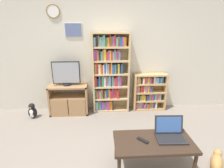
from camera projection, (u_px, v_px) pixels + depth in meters
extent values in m
cube|color=beige|center=(109.00, 53.00, 3.82)|extent=(7.12, 0.06, 2.60)
torus|color=olive|center=(53.00, 11.00, 3.45)|extent=(0.28, 0.03, 0.28)
cylinder|color=white|center=(53.00, 11.00, 3.45)|extent=(0.23, 0.02, 0.23)
cube|color=silver|center=(73.00, 30.00, 3.59)|extent=(0.37, 0.01, 0.28)
cube|color=slate|center=(73.00, 30.00, 3.58)|extent=(0.33, 0.02, 0.26)
cube|color=#9E754C|center=(51.00, 99.00, 3.82)|extent=(0.04, 0.40, 0.65)
cube|color=#9E754C|center=(87.00, 99.00, 3.86)|extent=(0.04, 0.40, 0.65)
cube|color=#9E754C|center=(68.00, 86.00, 3.74)|extent=(0.82, 0.40, 0.04)
cube|color=#9E754C|center=(70.00, 111.00, 3.94)|extent=(0.82, 0.40, 0.04)
cube|color=#9E754C|center=(69.00, 96.00, 3.82)|extent=(0.74, 0.37, 0.04)
cube|color=#9E754C|center=(59.00, 108.00, 3.69)|extent=(0.36, 0.02, 0.36)
cube|color=#9E754C|center=(77.00, 107.00, 3.71)|extent=(0.36, 0.02, 0.36)
cylinder|color=black|center=(67.00, 84.00, 3.73)|extent=(0.18, 0.18, 0.04)
cube|color=black|center=(66.00, 73.00, 3.65)|extent=(0.58, 0.05, 0.47)
cube|color=#9399A3|center=(66.00, 73.00, 3.62)|extent=(0.54, 0.01, 0.44)
cube|color=tan|center=(94.00, 74.00, 3.76)|extent=(0.04, 0.27, 1.74)
cube|color=tan|center=(128.00, 73.00, 3.80)|extent=(0.04, 0.27, 1.74)
cube|color=tan|center=(111.00, 72.00, 3.90)|extent=(0.79, 0.02, 1.74)
cube|color=tan|center=(111.00, 109.00, 4.05)|extent=(0.72, 0.24, 0.04)
cube|color=tan|center=(111.00, 98.00, 3.96)|extent=(0.72, 0.24, 0.04)
cube|color=tan|center=(111.00, 86.00, 3.87)|extent=(0.72, 0.24, 0.04)
cube|color=tan|center=(111.00, 74.00, 3.78)|extent=(0.72, 0.24, 0.04)
cube|color=tan|center=(111.00, 61.00, 3.69)|extent=(0.72, 0.24, 0.04)
cube|color=tan|center=(111.00, 47.00, 3.60)|extent=(0.72, 0.24, 0.04)
cube|color=tan|center=(111.00, 33.00, 3.51)|extent=(0.72, 0.24, 0.04)
cube|color=white|center=(96.00, 105.00, 4.01)|extent=(0.02, 0.18, 0.19)
cube|color=#759EB7|center=(97.00, 105.00, 4.00)|extent=(0.04, 0.21, 0.21)
cube|color=#388947|center=(99.00, 104.00, 4.00)|extent=(0.03, 0.20, 0.24)
cube|color=#B75B70|center=(100.00, 104.00, 4.01)|extent=(0.02, 0.19, 0.22)
cube|color=#2856A8|center=(101.00, 104.00, 4.01)|extent=(0.03, 0.20, 0.21)
cube|color=#9E4293|center=(103.00, 104.00, 4.01)|extent=(0.04, 0.21, 0.20)
cube|color=#388947|center=(105.00, 105.00, 4.02)|extent=(0.03, 0.19, 0.19)
cube|color=#9E4293|center=(106.00, 104.00, 4.02)|extent=(0.04, 0.19, 0.20)
cube|color=#9E4293|center=(108.00, 104.00, 4.02)|extent=(0.04, 0.22, 0.20)
cube|color=orange|center=(110.00, 104.00, 4.03)|extent=(0.04, 0.18, 0.21)
cube|color=orange|center=(112.00, 104.00, 4.03)|extent=(0.03, 0.19, 0.21)
cube|color=#232328|center=(113.00, 104.00, 4.02)|extent=(0.02, 0.22, 0.21)
cube|color=#388947|center=(96.00, 93.00, 3.92)|extent=(0.03, 0.18, 0.21)
cube|color=#B75B70|center=(97.00, 94.00, 3.92)|extent=(0.02, 0.19, 0.18)
cube|color=red|center=(99.00, 93.00, 3.92)|extent=(0.03, 0.20, 0.20)
cube|color=#5B9389|center=(100.00, 93.00, 3.92)|extent=(0.03, 0.21, 0.19)
cube|color=orange|center=(102.00, 93.00, 3.92)|extent=(0.03, 0.18, 0.21)
cube|color=#232328|center=(104.00, 93.00, 3.92)|extent=(0.04, 0.20, 0.22)
cube|color=#93704C|center=(105.00, 93.00, 3.93)|extent=(0.03, 0.20, 0.19)
cube|color=#2856A8|center=(107.00, 93.00, 3.93)|extent=(0.04, 0.18, 0.21)
cube|color=#759EB7|center=(108.00, 93.00, 3.94)|extent=(0.02, 0.17, 0.21)
cube|color=orange|center=(109.00, 93.00, 3.93)|extent=(0.02, 0.21, 0.22)
cube|color=red|center=(111.00, 93.00, 3.93)|extent=(0.03, 0.21, 0.20)
cube|color=#9E4293|center=(112.00, 92.00, 3.94)|extent=(0.03, 0.18, 0.23)
cube|color=red|center=(114.00, 93.00, 3.94)|extent=(0.03, 0.19, 0.21)
cube|color=#B75B70|center=(116.00, 92.00, 3.94)|extent=(0.03, 0.18, 0.21)
cube|color=red|center=(117.00, 93.00, 3.94)|extent=(0.04, 0.22, 0.20)
cube|color=red|center=(96.00, 81.00, 3.82)|extent=(0.04, 0.21, 0.22)
cube|color=#232328|center=(98.00, 82.00, 3.83)|extent=(0.04, 0.20, 0.18)
cube|color=#2856A8|center=(100.00, 80.00, 3.82)|extent=(0.03, 0.20, 0.23)
cube|color=red|center=(101.00, 81.00, 3.84)|extent=(0.02, 0.17, 0.21)
cube|color=#388947|center=(103.00, 80.00, 3.82)|extent=(0.04, 0.21, 0.24)
cube|color=white|center=(105.00, 81.00, 3.83)|extent=(0.03, 0.21, 0.21)
cube|color=#B75B70|center=(106.00, 80.00, 3.83)|extent=(0.02, 0.19, 0.23)
cube|color=#759EB7|center=(108.00, 81.00, 3.84)|extent=(0.04, 0.18, 0.21)
cube|color=#759EB7|center=(110.00, 80.00, 3.83)|extent=(0.03, 0.21, 0.24)
cube|color=#232328|center=(111.00, 81.00, 3.84)|extent=(0.02, 0.20, 0.20)
cube|color=#5B9389|center=(112.00, 80.00, 3.84)|extent=(0.04, 0.19, 0.22)
cube|color=#B75B70|center=(114.00, 81.00, 3.85)|extent=(0.03, 0.19, 0.18)
cube|color=red|center=(116.00, 81.00, 3.85)|extent=(0.04, 0.20, 0.21)
cube|color=#9E4293|center=(117.00, 80.00, 3.85)|extent=(0.02, 0.19, 0.21)
cube|color=#759EB7|center=(118.00, 80.00, 3.85)|extent=(0.02, 0.19, 0.23)
cube|color=#9E4293|center=(120.00, 80.00, 3.85)|extent=(0.04, 0.20, 0.23)
cube|color=#93704C|center=(96.00, 68.00, 3.74)|extent=(0.04, 0.17, 0.22)
cube|color=red|center=(98.00, 68.00, 3.74)|extent=(0.04, 0.17, 0.23)
cube|color=white|center=(99.00, 68.00, 3.74)|extent=(0.03, 0.19, 0.20)
cube|color=gold|center=(101.00, 68.00, 3.74)|extent=(0.02, 0.20, 0.21)
cube|color=red|center=(102.00, 69.00, 3.74)|extent=(0.03, 0.21, 0.19)
cube|color=white|center=(104.00, 68.00, 3.74)|extent=(0.03, 0.20, 0.20)
cube|color=#2856A8|center=(105.00, 68.00, 3.74)|extent=(0.03, 0.19, 0.24)
cube|color=white|center=(106.00, 68.00, 3.74)|extent=(0.02, 0.19, 0.23)
cube|color=#759EB7|center=(108.00, 68.00, 3.75)|extent=(0.04, 0.19, 0.21)
cube|color=red|center=(110.00, 68.00, 3.75)|extent=(0.04, 0.18, 0.21)
cube|color=gold|center=(111.00, 68.00, 3.74)|extent=(0.02, 0.21, 0.24)
cube|color=#2856A8|center=(113.00, 68.00, 3.75)|extent=(0.04, 0.21, 0.19)
cube|color=#5B9389|center=(115.00, 68.00, 3.76)|extent=(0.04, 0.19, 0.19)
cube|color=#232328|center=(117.00, 68.00, 3.75)|extent=(0.03, 0.20, 0.22)
cube|color=gold|center=(118.00, 68.00, 3.76)|extent=(0.04, 0.20, 0.21)
cube|color=#232328|center=(120.00, 68.00, 3.77)|extent=(0.03, 0.18, 0.18)
cube|color=#2856A8|center=(121.00, 68.00, 3.76)|extent=(0.03, 0.21, 0.22)
cube|color=#9E4293|center=(95.00, 55.00, 3.64)|extent=(0.04, 0.19, 0.22)
cube|color=#9E4293|center=(97.00, 55.00, 3.64)|extent=(0.03, 0.18, 0.22)
cube|color=orange|center=(98.00, 55.00, 3.64)|extent=(0.02, 0.20, 0.21)
cube|color=#232328|center=(100.00, 54.00, 3.64)|extent=(0.04, 0.19, 0.23)
cube|color=#5B9389|center=(101.00, 56.00, 3.65)|extent=(0.03, 0.20, 0.19)
cube|color=#93704C|center=(103.00, 55.00, 3.65)|extent=(0.03, 0.20, 0.22)
cube|color=gold|center=(105.00, 54.00, 3.65)|extent=(0.04, 0.19, 0.23)
cube|color=red|center=(107.00, 55.00, 3.66)|extent=(0.04, 0.20, 0.19)
cube|color=#9E4293|center=(109.00, 55.00, 3.66)|extent=(0.03, 0.20, 0.20)
cube|color=gold|center=(110.00, 55.00, 3.66)|extent=(0.02, 0.20, 0.20)
cube|color=red|center=(112.00, 55.00, 3.66)|extent=(0.04, 0.20, 0.20)
cube|color=#759EB7|center=(113.00, 56.00, 3.67)|extent=(0.02, 0.20, 0.18)
cube|color=#5B9389|center=(115.00, 55.00, 3.66)|extent=(0.03, 0.19, 0.22)
cube|color=#B75B70|center=(116.00, 55.00, 3.67)|extent=(0.03, 0.17, 0.19)
cube|color=#9E4293|center=(118.00, 55.00, 3.67)|extent=(0.03, 0.18, 0.21)
cube|color=#759EB7|center=(119.00, 56.00, 3.68)|extent=(0.03, 0.17, 0.18)
cube|color=#759EB7|center=(95.00, 42.00, 3.56)|extent=(0.04, 0.19, 0.18)
cube|color=#232328|center=(97.00, 41.00, 3.56)|extent=(0.04, 0.17, 0.22)
cube|color=#93704C|center=(99.00, 41.00, 3.56)|extent=(0.03, 0.17, 0.22)
cube|color=#5B9389|center=(101.00, 42.00, 3.56)|extent=(0.04, 0.20, 0.19)
cube|color=#759EB7|center=(102.00, 41.00, 3.56)|extent=(0.02, 0.19, 0.19)
cube|color=#5B9389|center=(104.00, 41.00, 3.56)|extent=(0.04, 0.20, 0.22)
cube|color=#388947|center=(106.00, 42.00, 3.57)|extent=(0.04, 0.17, 0.17)
cube|color=orange|center=(108.00, 42.00, 3.57)|extent=(0.04, 0.18, 0.18)
cube|color=red|center=(110.00, 40.00, 3.57)|extent=(0.02, 0.19, 0.23)
cube|color=#388947|center=(112.00, 41.00, 3.58)|extent=(0.03, 0.17, 0.19)
cube|color=#9E4293|center=(113.00, 41.00, 3.57)|extent=(0.04, 0.18, 0.20)
cube|color=red|center=(115.00, 40.00, 3.57)|extent=(0.03, 0.18, 0.23)
cube|color=#5B9389|center=(117.00, 42.00, 3.58)|extent=(0.04, 0.20, 0.19)
cube|color=#93704C|center=(119.00, 41.00, 3.58)|extent=(0.03, 0.17, 0.20)
cube|color=#2856A8|center=(120.00, 41.00, 3.58)|extent=(0.03, 0.20, 0.19)
cube|color=#9E4293|center=(122.00, 41.00, 3.58)|extent=(0.03, 0.21, 0.19)
cube|color=gold|center=(124.00, 41.00, 3.59)|extent=(0.02, 0.19, 0.19)
cube|color=orange|center=(125.00, 42.00, 3.60)|extent=(0.03, 0.17, 0.18)
cube|color=tan|center=(134.00, 92.00, 3.96)|extent=(0.04, 0.26, 0.85)
cube|color=tan|center=(164.00, 92.00, 4.00)|extent=(0.04, 0.26, 0.85)
cube|color=tan|center=(148.00, 90.00, 4.09)|extent=(0.73, 0.02, 0.85)
cube|color=tan|center=(148.00, 108.00, 4.11)|extent=(0.66, 0.22, 0.04)
cube|color=tan|center=(149.00, 100.00, 4.05)|extent=(0.66, 0.22, 0.04)
cube|color=tan|center=(149.00, 92.00, 3.98)|extent=(0.66, 0.22, 0.04)
cube|color=tan|center=(150.00, 84.00, 3.92)|extent=(0.66, 0.22, 0.04)
cube|color=tan|center=(151.00, 75.00, 3.85)|extent=(0.66, 0.22, 0.04)
cube|color=#9E4293|center=(135.00, 105.00, 4.08)|extent=(0.02, 0.17, 0.13)
cube|color=#B75B70|center=(136.00, 105.00, 4.08)|extent=(0.03, 0.19, 0.13)
cube|color=#93704C|center=(138.00, 104.00, 4.07)|extent=(0.04, 0.19, 0.16)
cube|color=#759EB7|center=(140.00, 104.00, 4.09)|extent=(0.04, 0.16, 0.15)
cube|color=#9E4293|center=(142.00, 105.00, 4.09)|extent=(0.04, 0.17, 0.14)
cube|color=#B75B70|center=(144.00, 105.00, 4.08)|extent=(0.04, 0.20, 0.12)
cube|color=#5B9389|center=(145.00, 104.00, 4.09)|extent=(0.03, 0.17, 0.14)
cube|color=#93704C|center=(147.00, 105.00, 4.09)|extent=(0.02, 0.20, 0.12)
cube|color=red|center=(148.00, 105.00, 4.09)|extent=(0.03, 0.20, 0.12)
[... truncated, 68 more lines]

